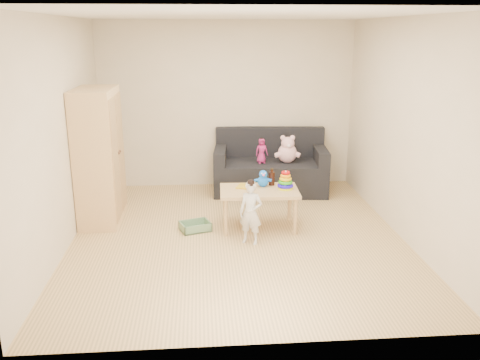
{
  "coord_description": "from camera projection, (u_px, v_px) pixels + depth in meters",
  "views": [
    {
      "loc": [
        -0.43,
        -5.78,
        2.43
      ],
      "look_at": [
        0.05,
        0.25,
        0.65
      ],
      "focal_mm": 38.0,
      "sensor_mm": 36.0,
      "label": 1
    }
  ],
  "objects": [
    {
      "name": "yellow_book",
      "position": [
        246.0,
        186.0,
        6.48
      ],
      "size": [
        0.27,
        0.27,
        0.02
      ],
      "primitive_type": "cube",
      "rotation": [
        0.0,
        0.0,
        -0.38
      ],
      "color": "gold",
      "rests_on": "play_table"
    },
    {
      "name": "ring_stacker",
      "position": [
        285.0,
        182.0,
        6.38
      ],
      "size": [
        0.2,
        0.2,
        0.23
      ],
      "color": "#EDFB0D",
      "rests_on": "play_table"
    },
    {
      "name": "sofa",
      "position": [
        270.0,
        177.0,
        7.94
      ],
      "size": [
        1.8,
        1.02,
        0.49
      ],
      "primitive_type": "cube",
      "rotation": [
        0.0,
        0.0,
        -0.09
      ],
      "color": "black",
      "rests_on": "ground"
    },
    {
      "name": "play_table",
      "position": [
        259.0,
        209.0,
        6.45
      ],
      "size": [
        1.0,
        0.65,
        0.52
      ],
      "primitive_type": "cube",
      "rotation": [
        0.0,
        0.0,
        -0.04
      ],
      "color": "tan",
      "rests_on": "ground"
    },
    {
      "name": "brown_bottle",
      "position": [
        272.0,
        178.0,
        6.54
      ],
      "size": [
        0.08,
        0.08,
        0.22
      ],
      "color": "black",
      "rests_on": "play_table"
    },
    {
      "name": "storage_bin",
      "position": [
        195.0,
        226.0,
        6.43
      ],
      "size": [
        0.43,
        0.38,
        0.11
      ],
      "primitive_type": null,
      "rotation": [
        0.0,
        0.0,
        0.33
      ],
      "color": "#658B64",
      "rests_on": "ground"
    },
    {
      "name": "wardrobe",
      "position": [
        99.0,
        156.0,
        6.58
      ],
      "size": [
        0.48,
        0.97,
        1.74
      ],
      "primitive_type": "cube",
      "color": "#E6B97E",
      "rests_on": "ground"
    },
    {
      "name": "wooden_figure",
      "position": [
        251.0,
        187.0,
        6.31
      ],
      "size": [
        0.05,
        0.04,
        0.1
      ],
      "primitive_type": null,
      "rotation": [
        0.0,
        0.0,
        -0.24
      ],
      "color": "brown",
      "rests_on": "play_table"
    },
    {
      "name": "toddler",
      "position": [
        251.0,
        213.0,
        5.96
      ],
      "size": [
        0.33,
        0.28,
        0.75
      ],
      "primitive_type": "imported",
      "rotation": [
        0.0,
        0.0,
        -0.43
      ],
      "color": "silver",
      "rests_on": "ground"
    },
    {
      "name": "room",
      "position": [
        237.0,
        132.0,
        5.88
      ],
      "size": [
        4.5,
        4.5,
        4.5
      ],
      "color": "#DCB476",
      "rests_on": "ground"
    },
    {
      "name": "doll",
      "position": [
        262.0,
        151.0,
        7.73
      ],
      "size": [
        0.21,
        0.16,
        0.37
      ],
      "primitive_type": "imported",
      "rotation": [
        0.0,
        0.0,
        0.18
      ],
      "color": "#B8226E",
      "rests_on": "sofa"
    },
    {
      "name": "blue_plush",
      "position": [
        263.0,
        178.0,
        6.48
      ],
      "size": [
        0.2,
        0.17,
        0.22
      ],
      "primitive_type": null,
      "rotation": [
        0.0,
        0.0,
        -0.16
      ],
      "color": "#1C74FC",
      "rests_on": "play_table"
    },
    {
      "name": "pink_bear",
      "position": [
        287.0,
        151.0,
        7.77
      ],
      "size": [
        0.4,
        0.38,
        0.36
      ],
      "primitive_type": null,
      "rotation": [
        0.0,
        0.0,
        -0.43
      ],
      "color": "#FFBBC8",
      "rests_on": "sofa"
    }
  ]
}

